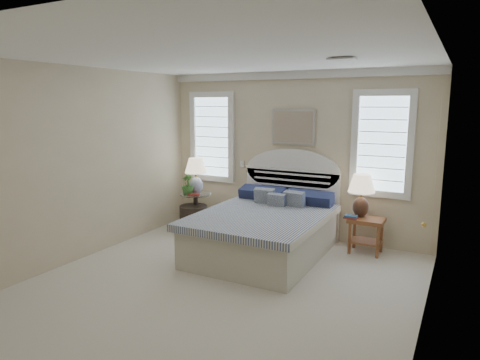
% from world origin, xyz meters
% --- Properties ---
extents(floor, '(4.50, 5.00, 0.01)m').
position_xyz_m(floor, '(0.00, 0.00, 0.00)').
color(floor, beige).
rests_on(floor, ground).
extents(ceiling, '(4.50, 5.00, 0.01)m').
position_xyz_m(ceiling, '(0.00, 0.00, 2.70)').
color(ceiling, white).
rests_on(ceiling, wall_back).
extents(wall_back, '(4.50, 0.02, 2.70)m').
position_xyz_m(wall_back, '(0.00, 2.50, 1.35)').
color(wall_back, beige).
rests_on(wall_back, floor).
extents(wall_left, '(0.02, 5.00, 2.70)m').
position_xyz_m(wall_left, '(-2.25, 0.00, 1.35)').
color(wall_left, beige).
rests_on(wall_left, floor).
extents(wall_right, '(0.02, 5.00, 2.70)m').
position_xyz_m(wall_right, '(2.25, 0.00, 1.35)').
color(wall_right, beige).
rests_on(wall_right, floor).
extents(crown_molding, '(4.50, 0.08, 0.12)m').
position_xyz_m(crown_molding, '(0.00, 2.46, 2.64)').
color(crown_molding, white).
rests_on(crown_molding, wall_back).
extents(hvac_vent, '(0.30, 0.20, 0.02)m').
position_xyz_m(hvac_vent, '(1.20, 0.80, 2.68)').
color(hvac_vent, '#B2B2B2').
rests_on(hvac_vent, ceiling).
extents(switch_plate, '(0.08, 0.01, 0.12)m').
position_xyz_m(switch_plate, '(-0.95, 2.48, 1.15)').
color(switch_plate, white).
rests_on(switch_plate, wall_back).
extents(window_left, '(0.90, 0.06, 1.60)m').
position_xyz_m(window_left, '(-1.55, 2.48, 1.60)').
color(window_left, silver).
rests_on(window_left, wall_back).
extents(window_right, '(0.90, 0.06, 1.60)m').
position_xyz_m(window_right, '(1.40, 2.48, 1.60)').
color(window_right, silver).
rests_on(window_right, wall_back).
extents(painting, '(0.74, 0.04, 0.58)m').
position_xyz_m(painting, '(0.00, 2.46, 1.82)').
color(painting, silver).
rests_on(painting, wall_back).
extents(closet_door, '(0.02, 1.80, 2.40)m').
position_xyz_m(closet_door, '(2.23, 1.20, 1.20)').
color(closet_door, silver).
rests_on(closet_door, floor).
extents(bed, '(1.72, 2.28, 1.47)m').
position_xyz_m(bed, '(0.00, 1.46, 0.39)').
color(bed, beige).
rests_on(bed, floor).
extents(side_table_left, '(0.56, 0.56, 0.63)m').
position_xyz_m(side_table_left, '(-1.65, 2.05, 0.39)').
color(side_table_left, black).
rests_on(side_table_left, floor).
extents(nightstand_right, '(0.50, 0.40, 0.53)m').
position_xyz_m(nightstand_right, '(1.30, 2.15, 0.39)').
color(nightstand_right, brown).
rests_on(nightstand_right, floor).
extents(floor_pot, '(0.57, 0.57, 0.44)m').
position_xyz_m(floor_pot, '(-1.61, 1.92, 0.22)').
color(floor_pot, black).
rests_on(floor_pot, floor).
extents(lamp_left, '(0.50, 0.50, 0.63)m').
position_xyz_m(lamp_left, '(-1.65, 2.08, 1.01)').
color(lamp_left, white).
rests_on(lamp_left, side_table_left).
extents(lamp_right, '(0.52, 0.52, 0.65)m').
position_xyz_m(lamp_right, '(1.19, 2.21, 0.92)').
color(lamp_right, black).
rests_on(lamp_right, nightstand_right).
extents(potted_plant, '(0.23, 0.23, 0.37)m').
position_xyz_m(potted_plant, '(-1.71, 1.90, 0.81)').
color(potted_plant, '#316A2A').
rests_on(potted_plant, side_table_left).
extents(books_left, '(0.24, 0.21, 0.03)m').
position_xyz_m(books_left, '(-1.59, 1.91, 0.64)').
color(books_left, maroon).
rests_on(books_left, side_table_left).
extents(books_right, '(0.19, 0.14, 0.05)m').
position_xyz_m(books_right, '(1.10, 2.02, 0.55)').
color(books_right, maroon).
rests_on(books_right, nightstand_right).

